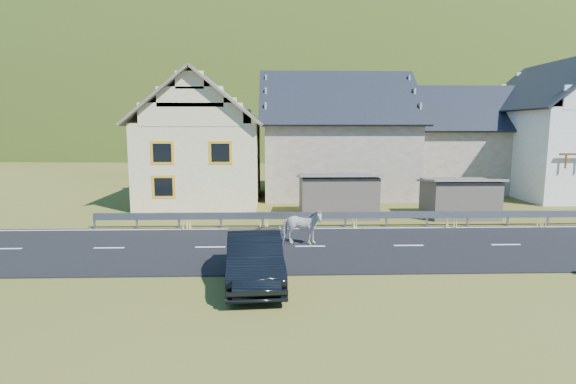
{
  "coord_description": "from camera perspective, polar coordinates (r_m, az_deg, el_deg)",
  "views": [
    {
      "loc": [
        -5.43,
        -17.5,
        4.76
      ],
      "look_at": [
        -4.82,
        2.29,
        1.92
      ],
      "focal_mm": 28.0,
      "sensor_mm": 36.0,
      "label": 1
    }
  ],
  "objects": [
    {
      "name": "lane_markings",
      "position": [
        18.92,
        15.07,
        -6.56
      ],
      "size": [
        60.0,
        6.6,
        0.01
      ],
      "primitive_type": "cube",
      "color": "silver",
      "rests_on": "road"
    },
    {
      "name": "ground",
      "position": [
        18.93,
        15.07,
        -6.69
      ],
      "size": [
        160.0,
        160.0,
        0.0
      ],
      "primitive_type": "plane",
      "color": "#444714",
      "rests_on": "ground"
    },
    {
      "name": "house_cream",
      "position": [
        29.85,
        -10.67,
        7.24
      ],
      "size": [
        7.8,
        9.8,
        8.3
      ],
      "color": "beige",
      "rests_on": "ground"
    },
    {
      "name": "house_white",
      "position": [
        37.55,
        31.49,
        7.43
      ],
      "size": [
        8.8,
        10.8,
        9.7
      ],
      "color": "white",
      "rests_on": "ground"
    },
    {
      "name": "conifer_patch",
      "position": [
        136.8,
        -23.26,
        8.03
      ],
      "size": [
        76.0,
        50.0,
        28.0
      ],
      "primitive_type": "ellipsoid",
      "color": "black",
      "rests_on": "ground"
    },
    {
      "name": "horse",
      "position": [
        18.32,
        1.69,
        -4.43
      ],
      "size": [
        1.1,
        1.85,
        1.46
      ],
      "primitive_type": "imported",
      "rotation": [
        0.0,
        0.0,
        1.38
      ],
      "color": "beige",
      "rests_on": "road"
    },
    {
      "name": "car",
      "position": [
        14.09,
        -4.29,
        -8.28
      ],
      "size": [
        1.99,
        4.84,
        1.56
      ],
      "primitive_type": "imported",
      "rotation": [
        0.0,
        0.0,
        0.07
      ],
      "color": "black",
      "rests_on": "ground"
    },
    {
      "name": "shed_right",
      "position": [
        25.79,
        20.9,
        -0.77
      ],
      "size": [
        3.8,
        2.9,
        2.2
      ],
      "primitive_type": "cube",
      "color": "brown",
      "rests_on": "ground"
    },
    {
      "name": "house_stone_a",
      "position": [
        32.8,
        6.05,
        7.89
      ],
      "size": [
        10.8,
        9.8,
        8.9
      ],
      "color": "#AFA18B",
      "rests_on": "ground"
    },
    {
      "name": "guardrail",
      "position": [
        22.27,
        12.4,
        -2.9
      ],
      "size": [
        28.1,
        0.09,
        0.75
      ],
      "color": "#93969B",
      "rests_on": "ground"
    },
    {
      "name": "road",
      "position": [
        18.93,
        15.07,
        -6.64
      ],
      "size": [
        60.0,
        7.0,
        0.04
      ],
      "primitive_type": "cube",
      "color": "black",
      "rests_on": "ground"
    },
    {
      "name": "house_stone_b",
      "position": [
        37.4,
        21.08,
        6.81
      ],
      "size": [
        9.8,
        8.8,
        8.1
      ],
      "color": "#AFA18B",
      "rests_on": "ground"
    },
    {
      "name": "mountain",
      "position": [
        199.32,
        1.24,
        1.03
      ],
      "size": [
        440.0,
        280.0,
        260.0
      ],
      "primitive_type": "ellipsoid",
      "color": "black",
      "rests_on": "ground"
    },
    {
      "name": "shed_left",
      "position": [
        24.52,
        6.29,
        -0.48
      ],
      "size": [
        4.3,
        3.3,
        2.4
      ],
      "primitive_type": "cube",
      "color": "brown",
      "rests_on": "ground"
    }
  ]
}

